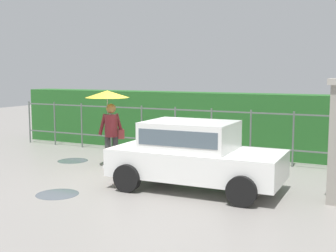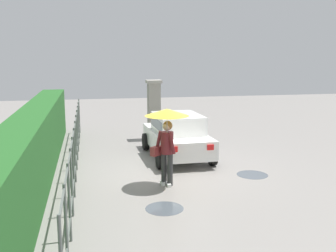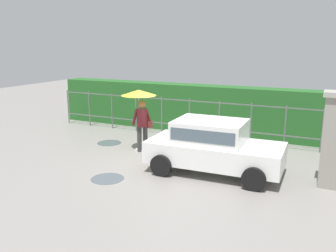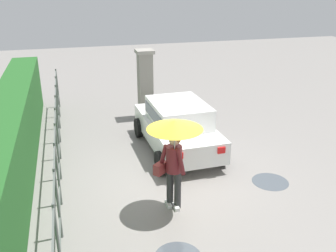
{
  "view_description": "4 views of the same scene",
  "coord_description": "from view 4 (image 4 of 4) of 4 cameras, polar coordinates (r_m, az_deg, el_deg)",
  "views": [
    {
      "loc": [
        5.16,
        -9.19,
        2.53
      ],
      "look_at": [
        0.41,
        0.29,
        1.25
      ],
      "focal_mm": 47.47,
      "sensor_mm": 36.0,
      "label": 1
    },
    {
      "loc": [
        -11.17,
        2.43,
        3.41
      ],
      "look_at": [
        0.21,
        0.1,
        1.31
      ],
      "focal_mm": 42.06,
      "sensor_mm": 36.0,
      "label": 2
    },
    {
      "loc": [
        4.4,
        -9.68,
        3.56
      ],
      "look_at": [
        -0.3,
        0.25,
        1.02
      ],
      "focal_mm": 38.61,
      "sensor_mm": 36.0,
      "label": 3
    },
    {
      "loc": [
        -8.09,
        2.43,
        4.68
      ],
      "look_at": [
        0.29,
        0.12,
        1.24
      ],
      "focal_mm": 40.08,
      "sensor_mm": 36.0,
      "label": 4
    }
  ],
  "objects": [
    {
      "name": "puddle_near",
      "position": [
        9.67,
        15.28,
        -8.17
      ],
      "size": [
        0.89,
        0.89,
        0.0
      ],
      "primitive_type": "cylinder",
      "color": "#4C545B",
      "rests_on": "ground"
    },
    {
      "name": "car",
      "position": [
        10.65,
        1.41,
        0.26
      ],
      "size": [
        3.78,
        1.95,
        1.48
      ],
      "rotation": [
        0.0,
        0.0,
        0.03
      ],
      "color": "white",
      "rests_on": "ground"
    },
    {
      "name": "pedestrian",
      "position": [
        7.62,
        0.91,
        -2.38
      ],
      "size": [
        1.14,
        1.14,
        2.06
      ],
      "rotation": [
        0.0,
        0.0,
        2.27
      ],
      "color": "#333333",
      "rests_on": "ground"
    },
    {
      "name": "gate_pillar",
      "position": [
        13.21,
        -3.48,
        6.46
      ],
      "size": [
        0.6,
        0.6,
        2.42
      ],
      "color": "gray",
      "rests_on": "ground"
    },
    {
      "name": "fence_section",
      "position": [
        8.93,
        -16.44,
        -4.92
      ],
      "size": [
        12.93,
        0.05,
        1.5
      ],
      "color": "#59605B",
      "rests_on": "ground"
    },
    {
      "name": "hedge_row",
      "position": [
        8.99,
        -23.4,
        -4.81
      ],
      "size": [
        13.88,
        0.9,
        1.9
      ],
      "primitive_type": "cube",
      "color": "#235B23",
      "rests_on": "ground"
    },
    {
      "name": "ground_plane",
      "position": [
        9.65,
        1.18,
        -7.41
      ],
      "size": [
        40.0,
        40.0,
        0.0
      ],
      "primitive_type": "plane",
      "color": "gray"
    }
  ]
}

